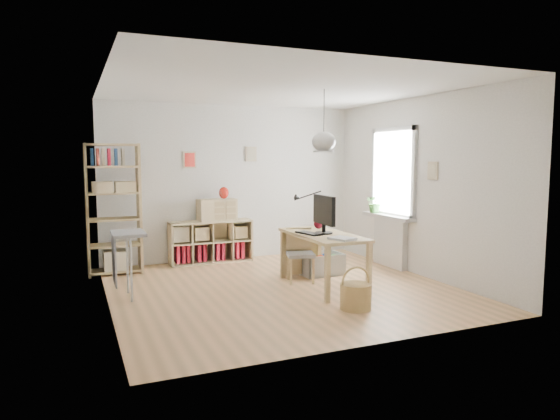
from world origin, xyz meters
name	(u,v)px	position (x,y,z in m)	size (l,w,h in m)	color
ground	(282,288)	(0.00, 0.00, 0.00)	(4.50, 4.50, 0.00)	tan
room_shell	(324,142)	(0.55, -0.15, 2.00)	(4.50, 4.50, 4.50)	white
window_unit	(393,172)	(2.23, 0.60, 1.55)	(0.07, 1.16, 1.46)	white
radiator	(390,242)	(2.19, 0.60, 0.40)	(0.10, 0.80, 0.80)	silver
windowsill	(388,217)	(2.14, 0.60, 0.83)	(0.22, 1.20, 0.06)	silver
desk	(323,240)	(0.55, -0.15, 0.66)	(0.70, 1.50, 0.75)	tan
cube_shelf	(209,245)	(-0.47, 2.08, 0.30)	(1.40, 0.38, 0.72)	tan
tall_bookshelf	(113,204)	(-2.04, 1.80, 1.09)	(0.80, 0.38, 2.00)	tan
side_table	(123,246)	(-2.04, 0.35, 0.67)	(0.40, 0.55, 0.85)	gray
chair	(300,251)	(0.41, 0.28, 0.44)	(0.47, 0.47, 0.77)	gray
wicker_basket	(356,295)	(0.44, -1.20, 0.17)	(0.38, 0.37, 0.52)	#AB894D
storage_chest	(319,259)	(0.88, 0.60, 0.22)	(0.66, 0.74, 0.67)	silver
monitor	(324,212)	(0.56, -0.16, 1.04)	(0.24, 0.60, 0.52)	black
keyboard	(309,233)	(0.35, -0.11, 0.76)	(0.16, 0.42, 0.02)	black
task_lamp	(306,205)	(0.59, 0.46, 1.10)	(0.48, 0.18, 0.51)	black
yarn_ball	(319,224)	(0.71, 0.29, 0.82)	(0.14, 0.14, 0.14)	#470912
paper_tray	(342,239)	(0.53, -0.71, 0.77)	(0.24, 0.30, 0.03)	silver
drawer_chest	(217,210)	(-0.34, 2.04, 0.90)	(0.64, 0.29, 0.37)	tan
red_vase	(224,193)	(-0.21, 2.04, 1.19)	(0.17, 0.17, 0.20)	maroon
potted_plant	(375,202)	(2.12, 0.95, 1.03)	(0.31, 0.27, 0.35)	#2C6325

